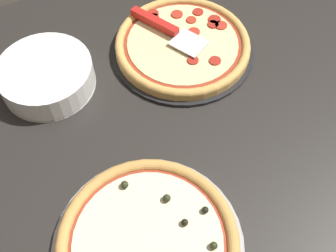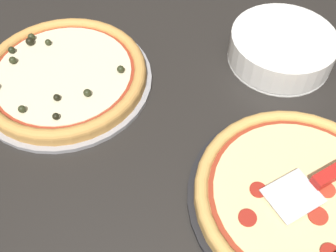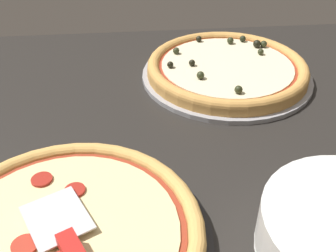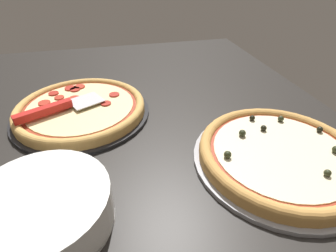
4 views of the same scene
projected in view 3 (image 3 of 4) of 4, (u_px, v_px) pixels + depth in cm
name	position (u px, v px, depth cm)	size (l,w,h in cm)	color
ground_plane	(104.00, 172.00, 66.18)	(136.10, 113.57, 3.60)	black
pizza_pan_front	(67.00, 245.00, 51.27)	(38.61, 38.61, 1.00)	black
pizza_front	(64.00, 236.00, 50.09)	(36.29, 36.29, 2.99)	tan
pizza_pan_back	(226.00, 75.00, 89.32)	(38.16, 38.16, 1.00)	#939399
pizza_back	(227.00, 67.00, 88.18)	(35.87, 35.87, 4.05)	#C68E47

